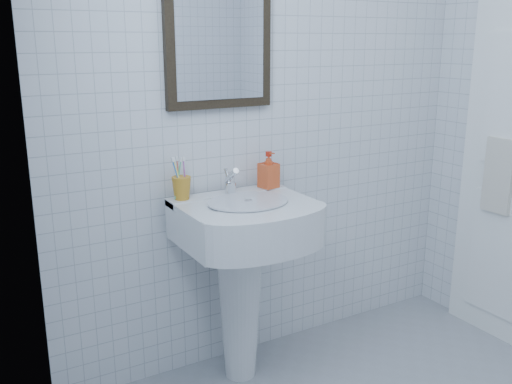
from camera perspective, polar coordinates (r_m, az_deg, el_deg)
wall_back at (r=2.71m, az=1.62°, el=8.99°), size 2.20×0.02×2.50m
wall_left at (r=1.17m, az=-13.51°, el=0.57°), size 0.02×2.40×2.50m
washbasin at (r=2.55m, az=-1.40°, el=-6.78°), size 0.57×0.42×0.87m
faucet at (r=2.54m, az=-2.57°, el=0.92°), size 0.05×0.11×0.13m
toothbrush_cup at (r=2.47m, az=-7.45°, el=0.40°), size 0.09×0.09×0.10m
soap_dispenser at (r=2.63m, az=1.27°, el=2.25°), size 0.09×0.09×0.17m
wall_mirror at (r=2.54m, az=-3.73°, el=15.34°), size 0.50×0.04×0.62m
towel_ring at (r=3.10m, az=23.67°, el=4.77°), size 0.01×0.18×0.18m
hand_towel at (r=3.12m, az=23.10°, el=1.49°), size 0.03×0.16×0.38m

